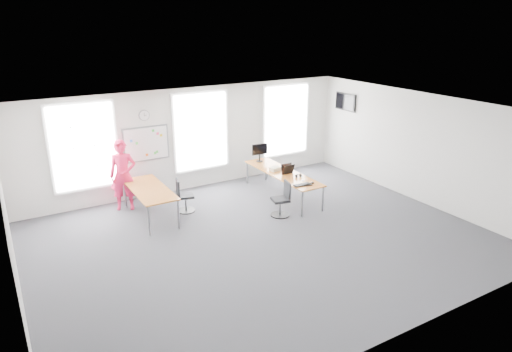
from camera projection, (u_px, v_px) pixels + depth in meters
floor at (262, 239)px, 10.56m from camera, size 10.00×10.00×0.00m
ceiling at (263, 111)px, 9.57m from camera, size 10.00×10.00×0.00m
wall_back at (191, 139)px, 13.32m from camera, size 10.00×0.00×10.00m
wall_front at (401, 256)px, 6.82m from camera, size 10.00×0.00×10.00m
wall_left at (9, 229)px, 7.67m from camera, size 0.00×10.00×10.00m
wall_right at (418, 147)px, 12.46m from camera, size 0.00×10.00×10.00m
window_left at (84, 147)px, 11.79m from camera, size 1.60×0.06×2.20m
window_mid at (201, 131)px, 13.37m from camera, size 1.60×0.06×2.20m
window_right at (286, 120)px, 14.81m from camera, size 1.60×0.06×2.20m
desk_right at (282, 174)px, 12.88m from camera, size 0.79×2.98×0.72m
desk_left at (149, 191)px, 11.52m from camera, size 0.85×2.14×0.78m
chair_right at (282, 201)px, 11.73m from camera, size 0.49×0.49×0.91m
chair_left at (183, 197)px, 11.96m from camera, size 0.49×0.49×0.90m
person at (123, 175)px, 11.96m from camera, size 0.81×0.67×1.90m
whiteboard at (146, 144)px, 12.63m from camera, size 1.20×0.03×0.90m
wall_clock at (144, 115)px, 12.37m from camera, size 0.30×0.04×0.30m
tv at (346, 102)px, 14.62m from camera, size 0.06×0.90×0.55m
keyboard at (303, 185)px, 11.87m from camera, size 0.51×0.28×0.02m
mouse at (313, 183)px, 12.00m from camera, size 0.08×0.12×0.04m
lens_cap at (303, 181)px, 12.20m from camera, size 0.08×0.08×0.01m
headphones at (298, 176)px, 12.45m from camera, size 0.17×0.09×0.10m
laptop_sleeve at (288, 169)px, 12.70m from camera, size 0.35×0.19×0.29m
paper_stack at (275, 169)px, 13.01m from camera, size 0.32×0.26×0.10m
monitor at (260, 151)px, 13.72m from camera, size 0.50×0.20×0.55m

